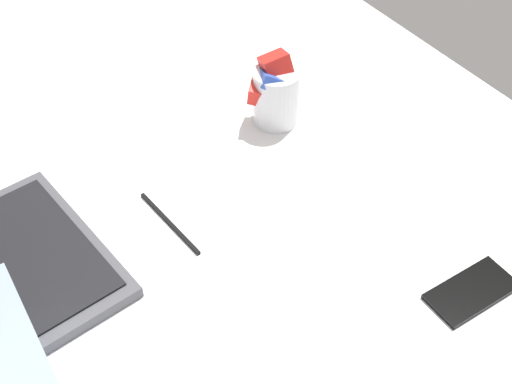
# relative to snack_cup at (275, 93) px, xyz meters

# --- Properties ---
(bed_mattress) EXTENTS (1.80, 1.40, 0.18)m
(bed_mattress) POSITION_rel_snack_cup_xyz_m (-0.08, 0.26, -0.15)
(bed_mattress) COLOR white
(bed_mattress) RESTS_ON ground
(snack_cup) EXTENTS (0.09, 0.11, 0.14)m
(snack_cup) POSITION_rel_snack_cup_xyz_m (0.00, 0.00, 0.00)
(snack_cup) COLOR silver
(snack_cup) RESTS_ON bed_mattress
(cell_phone) EXTENTS (0.07, 0.14, 0.01)m
(cell_phone) POSITION_rel_snack_cup_xyz_m (-0.51, -0.02, -0.06)
(cell_phone) COLOR black
(cell_phone) RESTS_ON bed_mattress
(charger_cable) EXTENTS (0.17, 0.03, 0.01)m
(charger_cable) POSITION_rel_snack_cup_xyz_m (-0.14, 0.30, -0.06)
(charger_cable) COLOR black
(charger_cable) RESTS_ON bed_mattress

